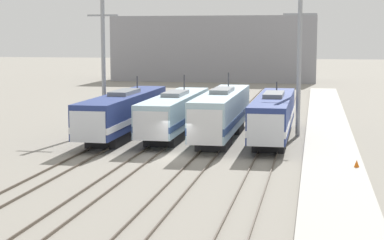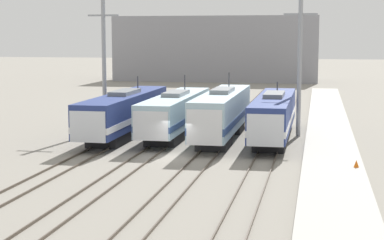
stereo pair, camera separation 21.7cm
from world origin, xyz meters
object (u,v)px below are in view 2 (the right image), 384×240
catenary_tower_left (104,64)px  catenary_tower_right (300,65)px  locomotive_far_right (273,116)px  traffic_cone (356,164)px  locomotive_center_left (175,113)px  locomotive_center_right (222,114)px  locomotive_far_left (124,113)px

catenary_tower_left → catenary_tower_right: (17.73, 0.00, 0.00)m
locomotive_far_right → traffic_cone: (6.15, -11.41, -1.51)m
locomotive_center_left → locomotive_center_right: bearing=-15.6°
locomotive_center_left → catenary_tower_left: 8.51m
locomotive_center_right → traffic_cone: locomotive_center_right is taller
locomotive_far_left → catenary_tower_right: size_ratio=1.56×
locomotive_center_right → locomotive_center_left: bearing=164.4°
locomotive_far_left → locomotive_center_left: bearing=14.5°
locomotive_far_left → locomotive_far_right: 12.97m
locomotive_center_left → locomotive_center_right: (4.32, -1.20, 0.21)m
locomotive_center_left → catenary_tower_right: catenary_tower_right is taller
catenary_tower_left → catenary_tower_right: bearing=0.0°
locomotive_far_left → locomotive_center_left: size_ratio=1.07×
catenary_tower_left → locomotive_far_right: bearing=-10.9°
catenary_tower_left → catenary_tower_right: same height
locomotive_far_right → catenary_tower_right: 5.48m
locomotive_center_left → locomotive_center_right: locomotive_center_right is taller
traffic_cone → locomotive_far_right: bearing=118.3°
locomotive_far_right → catenary_tower_right: catenary_tower_right is taller
locomotive_center_left → locomotive_center_right: 4.49m
locomotive_far_left → catenary_tower_left: bearing=131.1°
locomotive_far_left → catenary_tower_right: bearing=12.1°
locomotive_center_left → catenary_tower_left: (-7.12, 2.08, 4.18)m
traffic_cone → catenary_tower_right: bearing=106.1°
locomotive_far_left → locomotive_far_right: bearing=0.8°
locomotive_far_right → catenary_tower_right: bearing=56.9°
catenary_tower_left → traffic_cone: 26.84m
catenary_tower_right → traffic_cone: catenary_tower_right is taller
locomotive_center_right → traffic_cone: (10.47, -11.15, -1.66)m
locomotive_center_right → locomotive_far_right: locomotive_center_right is taller
locomotive_far_left → locomotive_center_right: (8.65, -0.09, 0.15)m
locomotive_far_right → traffic_cone: size_ratio=37.52×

